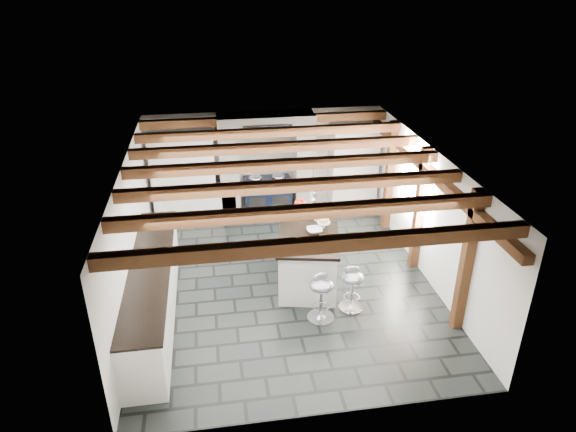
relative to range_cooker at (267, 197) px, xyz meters
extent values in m
plane|color=black|center=(0.00, -2.68, -0.47)|extent=(6.00, 6.00, 0.00)
plane|color=white|center=(0.00, 0.32, 0.68)|extent=(5.00, 0.00, 5.00)
plane|color=white|center=(-2.50, -2.68, 0.68)|extent=(0.00, 6.00, 6.00)
plane|color=white|center=(2.50, -2.68, 0.68)|extent=(0.00, 6.00, 6.00)
plane|color=white|center=(0.00, -2.68, 1.83)|extent=(6.00, 6.00, 0.00)
cube|color=white|center=(-0.80, 0.02, 0.48)|extent=(0.40, 0.60, 1.90)
cube|color=white|center=(0.80, 0.02, 0.48)|extent=(0.40, 0.60, 1.90)
cube|color=#573419|center=(0.00, 0.02, 1.52)|extent=(2.10, 0.65, 0.18)
cube|color=white|center=(0.00, 0.02, 1.68)|extent=(2.00, 0.60, 0.31)
cube|color=black|center=(0.00, -0.30, 1.58)|extent=(1.00, 0.03, 0.22)
cube|color=silver|center=(0.00, -0.31, 1.58)|extent=(0.90, 0.01, 0.14)
cube|color=white|center=(-1.75, 0.02, 0.53)|extent=(1.30, 0.58, 2.00)
cube|color=white|center=(1.90, 0.02, 0.53)|extent=(1.00, 0.58, 2.00)
cube|color=white|center=(-2.20, -3.28, -0.03)|extent=(0.60, 3.80, 0.88)
cube|color=black|center=(-2.20, -3.28, 0.43)|extent=(0.64, 3.80, 0.04)
cube|color=white|center=(-1.05, 0.02, -0.03)|extent=(0.70, 0.60, 0.88)
cube|color=black|center=(-1.05, 0.02, 0.43)|extent=(0.74, 0.64, 0.04)
cube|color=#573419|center=(2.42, -2.68, 1.48)|extent=(0.15, 5.80, 0.14)
plane|color=white|center=(2.48, -2.08, 1.08)|extent=(0.00, 0.90, 0.90)
cube|color=#573419|center=(0.00, -5.28, 1.74)|extent=(5.00, 0.16, 0.16)
cube|color=#573419|center=(0.00, -4.41, 1.74)|extent=(5.00, 0.16, 0.16)
cube|color=#573419|center=(0.00, -3.54, 1.74)|extent=(5.00, 0.16, 0.16)
cube|color=#573419|center=(0.00, -2.68, 1.74)|extent=(5.00, 0.16, 0.16)
cube|color=#573419|center=(0.00, -1.81, 1.74)|extent=(5.00, 0.16, 0.16)
cube|color=#573419|center=(0.00, -0.94, 1.74)|extent=(5.00, 0.16, 0.16)
cube|color=#573419|center=(0.00, -0.08, 1.74)|extent=(5.00, 0.16, 0.16)
cube|color=#573419|center=(2.42, -4.28, 0.68)|extent=(0.15, 0.15, 2.30)
cube|color=#573419|center=(2.42, -2.48, 0.68)|extent=(0.15, 0.15, 2.30)
cube|color=#573419|center=(2.42, -0.88, 0.68)|extent=(0.15, 0.15, 2.30)
cylinder|color=black|center=(0.45, -2.73, 1.46)|extent=(0.01, 0.01, 0.56)
cylinder|color=white|center=(0.45, -2.73, 1.13)|extent=(0.09, 0.09, 0.22)
cylinder|color=black|center=(0.50, -2.43, 1.46)|extent=(0.01, 0.01, 0.56)
cylinder|color=white|center=(0.50, -2.43, 1.13)|extent=(0.09, 0.09, 0.22)
cylinder|color=black|center=(0.55, -2.13, 1.46)|extent=(0.01, 0.01, 0.56)
cylinder|color=white|center=(0.55, -2.13, 1.13)|extent=(0.09, 0.09, 0.22)
cube|color=black|center=(0.00, 0.00, -0.02)|extent=(1.00, 0.60, 0.90)
ellipsoid|color=silver|center=(-0.25, 0.00, 0.46)|extent=(0.28, 0.28, 0.11)
ellipsoid|color=silver|center=(0.25, 0.00, 0.46)|extent=(0.28, 0.28, 0.11)
cylinder|color=silver|center=(0.00, -0.32, 0.35)|extent=(0.95, 0.03, 0.03)
cube|color=black|center=(-0.25, -0.30, -0.02)|extent=(0.35, 0.02, 0.30)
cube|color=black|center=(0.25, -0.30, -0.02)|extent=(0.35, 0.02, 0.30)
cube|color=white|center=(0.41, -2.55, -0.01)|extent=(1.28, 2.01, 0.91)
cube|color=black|center=(0.41, -2.55, 0.47)|extent=(1.38, 2.10, 0.05)
imported|color=white|center=(0.36, -2.02, 0.59)|extent=(0.22, 0.22, 0.20)
ellipsoid|color=red|center=(0.36, -2.02, 0.75)|extent=(0.21, 0.21, 0.12)
cylinder|color=white|center=(0.64, -2.23, 0.59)|extent=(0.12, 0.12, 0.19)
imported|color=white|center=(0.49, -2.67, 0.53)|extent=(0.32, 0.32, 0.07)
cylinder|color=white|center=(0.68, -2.55, 0.55)|extent=(0.05, 0.05, 0.10)
cylinder|color=white|center=(0.68, -2.55, 0.61)|extent=(0.23, 0.23, 0.02)
cylinder|color=tan|center=(0.68, -2.55, 0.65)|extent=(0.18, 0.18, 0.07)
cylinder|color=silver|center=(0.94, -3.59, -0.45)|extent=(0.40, 0.40, 0.03)
cone|color=silver|center=(0.94, -3.59, -0.41)|extent=(0.18, 0.18, 0.07)
cylinder|color=silver|center=(0.94, -3.59, -0.16)|extent=(0.05, 0.05, 0.50)
torus|color=silver|center=(0.94, -3.59, -0.25)|extent=(0.26, 0.26, 0.02)
ellipsoid|color=gray|center=(0.94, -3.59, 0.12)|extent=(0.40, 0.40, 0.17)
ellipsoid|color=gray|center=(0.95, -3.50, 0.21)|extent=(0.27, 0.13, 0.14)
cylinder|color=silver|center=(0.39, -3.78, -0.45)|extent=(0.43, 0.43, 0.03)
cone|color=silver|center=(0.39, -3.78, -0.41)|extent=(0.20, 0.20, 0.08)
cylinder|color=silver|center=(0.39, -3.78, -0.14)|extent=(0.05, 0.05, 0.54)
torus|color=silver|center=(0.39, -3.78, -0.23)|extent=(0.27, 0.27, 0.02)
ellipsoid|color=gray|center=(0.39, -3.78, 0.16)|extent=(0.51, 0.51, 0.18)
ellipsoid|color=gray|center=(0.35, -3.68, 0.26)|extent=(0.29, 0.20, 0.15)
camera|label=1|loc=(-1.14, -10.19, 4.59)|focal=32.00mm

